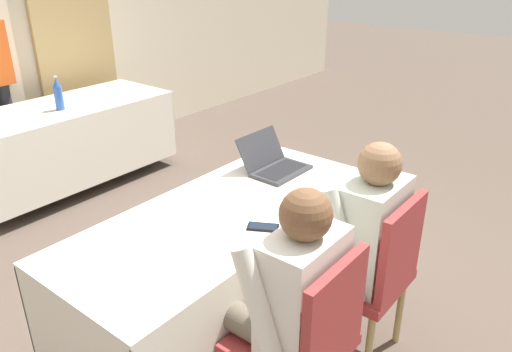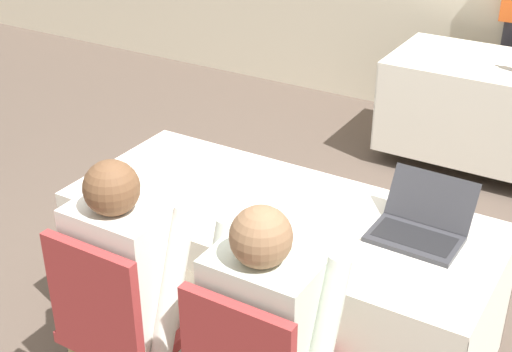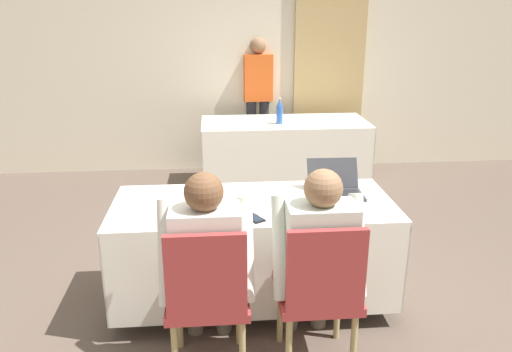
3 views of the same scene
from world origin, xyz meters
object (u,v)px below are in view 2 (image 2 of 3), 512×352
(chair_near_left, at_px, (121,321))
(person_white_shirt, at_px, (272,326))
(laptop, at_px, (419,227))
(person_checkered_shirt, at_px, (135,273))
(cell_phone, at_px, (245,236))

(chair_near_left, distance_m, person_white_shirt, 0.63)
(laptop, distance_m, chair_near_left, 1.21)
(person_checkered_shirt, bearing_deg, laptop, -141.15)
(chair_near_left, height_order, person_white_shirt, person_white_shirt)
(laptop, xyz_separation_m, person_checkered_shirt, (-0.86, -0.70, -0.11))
(laptop, xyz_separation_m, cell_phone, (-0.58, -0.36, -0.04))
(person_checkered_shirt, xyz_separation_m, person_white_shirt, (0.60, 0.00, 0.00))
(person_white_shirt, bearing_deg, cell_phone, -46.54)
(person_checkered_shirt, relative_size, person_white_shirt, 1.00)
(person_checkered_shirt, height_order, person_white_shirt, same)
(cell_phone, relative_size, person_white_shirt, 0.14)
(chair_near_left, relative_size, person_checkered_shirt, 0.78)
(cell_phone, bearing_deg, chair_near_left, -152.04)
(laptop, distance_m, person_checkered_shirt, 1.11)
(cell_phone, distance_m, person_checkered_shirt, 0.44)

